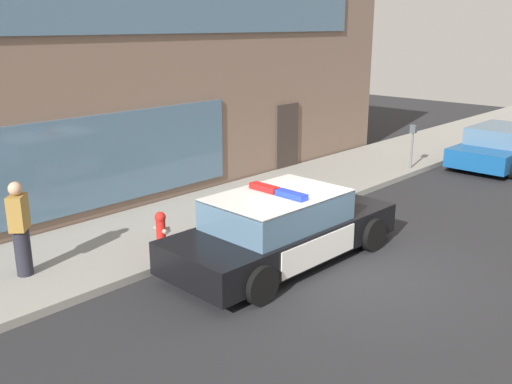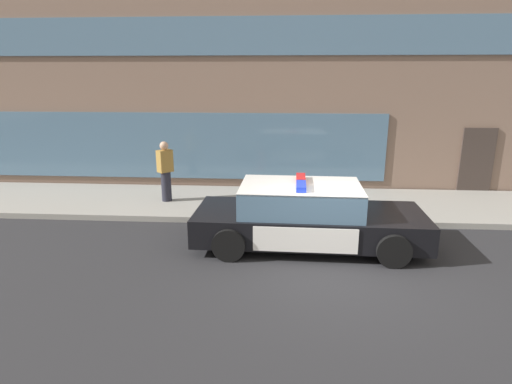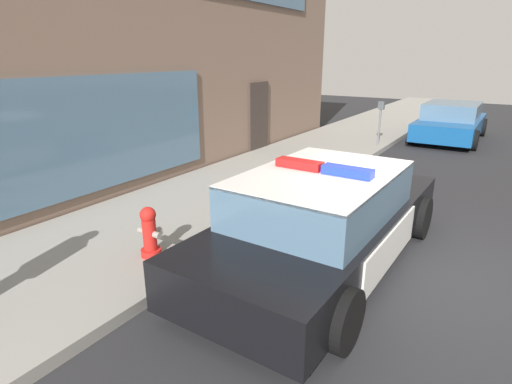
{
  "view_description": "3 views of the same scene",
  "coord_description": "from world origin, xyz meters",
  "px_view_note": "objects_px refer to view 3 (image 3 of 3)",
  "views": [
    {
      "loc": [
        -8.41,
        -5.4,
        4.43
      ],
      "look_at": [
        -0.25,
        2.26,
        1.12
      ],
      "focal_mm": 40.04,
      "sensor_mm": 36.0,
      "label": 1
    },
    {
      "loc": [
        -1.08,
        -7.53,
        3.65
      ],
      "look_at": [
        -1.75,
        2.19,
        0.95
      ],
      "focal_mm": 29.76,
      "sensor_mm": 36.0,
      "label": 2
    },
    {
      "loc": [
        -5.54,
        -0.76,
        2.82
      ],
      "look_at": [
        -0.89,
        2.19,
        0.99
      ],
      "focal_mm": 28.73,
      "sensor_mm": 36.0,
      "label": 3
    }
  ],
  "objects_px": {
    "police_cruiser": "(324,218)",
    "parking_meter": "(380,115)",
    "car_down_street": "(451,122)",
    "fire_hydrant": "(150,232)"
  },
  "relations": [
    {
      "from": "car_down_street",
      "to": "parking_meter",
      "type": "xyz_separation_m",
      "value": [
        -2.86,
        1.66,
        0.45
      ]
    },
    {
      "from": "parking_meter",
      "to": "police_cruiser",
      "type": "bearing_deg",
      "value": -168.82
    },
    {
      "from": "fire_hydrant",
      "to": "car_down_street",
      "type": "distance_m",
      "value": 12.3
    },
    {
      "from": "fire_hydrant",
      "to": "parking_meter",
      "type": "relative_size",
      "value": 0.54
    },
    {
      "from": "car_down_street",
      "to": "police_cruiser",
      "type": "bearing_deg",
      "value": 179.45
    },
    {
      "from": "car_down_street",
      "to": "parking_meter",
      "type": "height_order",
      "value": "parking_meter"
    },
    {
      "from": "police_cruiser",
      "to": "car_down_street",
      "type": "bearing_deg",
      "value": 0.82
    },
    {
      "from": "car_down_street",
      "to": "parking_meter",
      "type": "distance_m",
      "value": 3.33
    },
    {
      "from": "fire_hydrant",
      "to": "parking_meter",
      "type": "height_order",
      "value": "parking_meter"
    },
    {
      "from": "police_cruiser",
      "to": "parking_meter",
      "type": "bearing_deg",
      "value": 12.51
    }
  ]
}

